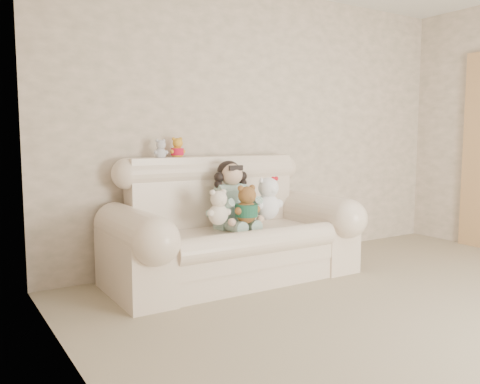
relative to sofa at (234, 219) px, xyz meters
The scene contains 9 objects.
wall_back 1.17m from the sofa, 35.89° to the left, with size 4.50×4.50×0.00m, color beige.
wall_left 2.65m from the sofa, 127.88° to the right, with size 5.00×5.00×0.00m, color beige.
sofa is the anchor object (origin of this frame).
seated_child 0.22m from the sofa, 71.86° to the left, with size 0.35×0.43×0.59m, color #347B68, non-canonical shape.
brown_teddy 0.24m from the sofa, 82.10° to the right, with size 0.24×0.18×0.37m, color brown, non-canonical shape.
white_cat 0.36m from the sofa, 18.72° to the right, with size 0.28×0.21×0.44m, color white, non-canonical shape.
cream_teddy 0.28m from the sofa, 153.55° to the right, with size 0.21×0.16×0.33m, color white, non-canonical shape.
yellow_mini_bear 0.79m from the sofa, 130.55° to the left, with size 0.14×0.11×0.22m, color gold, non-canonical shape.
grey_mini_plush 0.85m from the sofa, 145.56° to the left, with size 0.13×0.10×0.20m, color silver, non-canonical shape.
Camera 1 is at (-2.84, -1.51, 1.19)m, focal length 37.14 mm.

